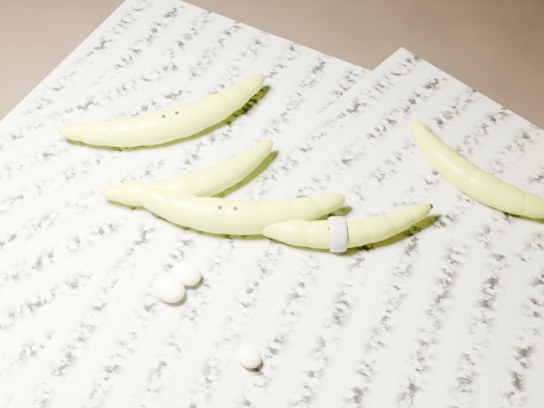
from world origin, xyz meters
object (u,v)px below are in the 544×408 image
Objects in this scene: banana_center at (228,215)px; banana_upper_a at (474,179)px; banana_left_b at (195,184)px; banana_left_a at (171,122)px; banana_taped at (337,232)px.

banana_center is 1.20× the size of banana_upper_a.
banana_upper_a is at bearing -19.62° from banana_left_b.
banana_left_a is 1.21× the size of banana_taped.
banana_center is (0.15, -0.07, -0.00)m from banana_left_a.
banana_center reaches higher than banana_left_b.
banana_left_b reaches higher than banana_taped.
banana_upper_a is (0.09, 0.16, 0.00)m from banana_taped.
banana_taped is (0.18, 0.04, -0.00)m from banana_left_b.
banana_left_b is (0.09, -0.06, -0.00)m from banana_left_a.
banana_center reaches higher than banana_upper_a.
banana_left_a is 0.17m from banana_center.
banana_center is 0.13m from banana_taped.
banana_left_a and banana_center have the same top height.
banana_left_b is 0.06m from banana_center.
banana_center reaches higher than banana_taped.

